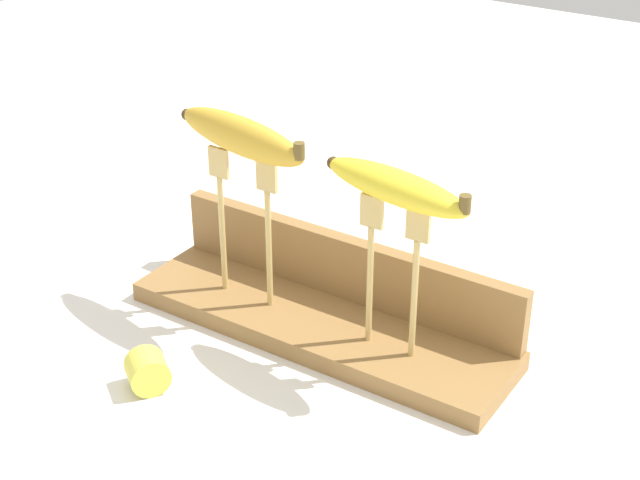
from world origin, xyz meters
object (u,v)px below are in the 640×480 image
object	(u,v)px
banana_raised_left	(241,136)
banana_chunk_far	(147,371)
banana_raised_right	(396,187)
fork_stand_left	(244,214)
fork_stand_right	(393,263)

from	to	relation	value
banana_raised_left	banana_chunk_far	bearing A→B (deg)	-89.89
banana_raised_right	banana_chunk_far	xyz separation A→B (m)	(-0.19, -0.18, -0.20)
fork_stand_left	banana_raised_left	size ratio (longest dim) A/B	0.94
banana_raised_right	banana_chunk_far	world-z (taller)	banana_raised_right
banana_raised_left	banana_raised_right	size ratio (longest dim) A/B	1.07
banana_raised_left	banana_chunk_far	xyz separation A→B (m)	(0.00, -0.18, -0.21)
banana_chunk_far	banana_raised_right	bearing A→B (deg)	42.40
banana_raised_right	fork_stand_left	bearing A→B (deg)	-180.00
fork_stand_left	banana_raised_left	world-z (taller)	banana_raised_left
fork_stand_left	banana_raised_right	distance (m)	0.21
banana_raised_left	fork_stand_right	bearing A→B (deg)	-0.00
fork_stand_left	banana_raised_right	bearing A→B (deg)	0.00
fork_stand_right	banana_raised_right	world-z (taller)	banana_raised_right
fork_stand_left	fork_stand_right	distance (m)	0.19
banana_raised_left	banana_chunk_far	size ratio (longest dim) A/B	3.43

